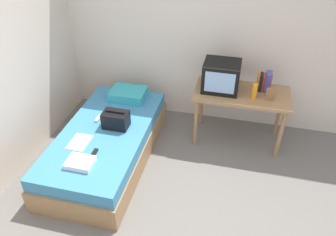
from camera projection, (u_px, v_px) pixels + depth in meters
name	position (u px, v px, depth m)	size (l,w,h in m)	color
ground_plane	(174.00, 220.00, 3.34)	(8.00, 8.00, 0.00)	slate
wall_back	(210.00, 30.00, 4.17)	(5.20, 0.10, 2.60)	beige
bed	(107.00, 144.00, 3.99)	(1.00, 2.00, 0.44)	#9E754C
desk	(241.00, 99.00, 4.06)	(1.16, 0.60, 0.73)	#9E754C
tv	(221.00, 76.00, 3.97)	(0.44, 0.39, 0.36)	black
water_bottle	(254.00, 91.00, 3.83)	(0.07, 0.07, 0.19)	orange
book_row	(264.00, 82.00, 3.99)	(0.17, 0.16, 0.24)	#CC7233
picture_frame	(271.00, 94.00, 3.82)	(0.11, 0.02, 0.16)	olive
pillow	(128.00, 94.00, 4.40)	(0.47, 0.35, 0.12)	#33A8B7
handbag	(116.00, 120.00, 3.85)	(0.30, 0.20, 0.22)	black
magazine	(80.00, 142.00, 3.66)	(0.21, 0.29, 0.01)	white
remote_dark	(94.00, 154.00, 3.49)	(0.04, 0.16, 0.02)	black
remote_silver	(98.00, 118.00, 4.02)	(0.04, 0.14, 0.02)	#B7B7BC
folded_towel	(80.00, 163.00, 3.35)	(0.28, 0.22, 0.06)	white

